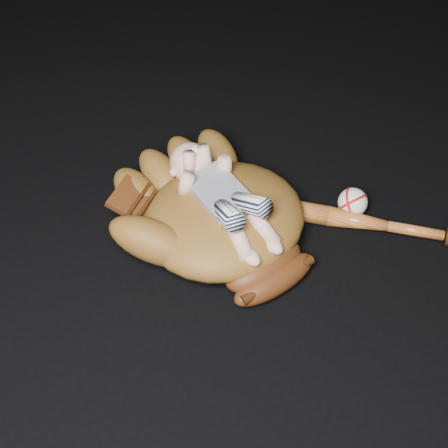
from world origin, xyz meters
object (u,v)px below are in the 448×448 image
object	(u,v)px
baseball_bat	(341,218)
newborn_baby	(226,198)
baseball_glove	(224,213)
baseball	(353,202)

from	to	relation	value
baseball_bat	newborn_baby	bearing A→B (deg)	149.94
baseball_glove	baseball	xyz separation A→B (m)	(0.28, -0.13, -0.05)
baseball_glove	newborn_baby	size ratio (longest dim) A/B	1.49
baseball	baseball_bat	bearing A→B (deg)	-167.85
baseball_bat	baseball	size ratio (longest dim) A/B	7.28
newborn_baby	baseball	distance (m)	0.32
baseball_glove	baseball	size ratio (longest dim) A/B	7.47
baseball_bat	baseball	distance (m)	0.05
baseball_glove	newborn_baby	world-z (taller)	newborn_baby
baseball_glove	newborn_baby	distance (m)	0.05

